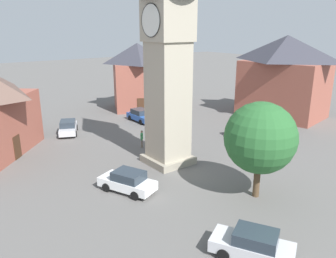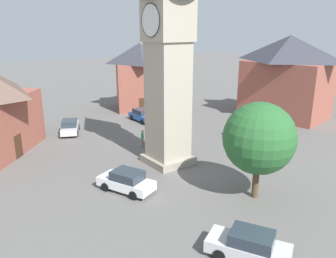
{
  "view_description": "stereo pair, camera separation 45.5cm",
  "coord_description": "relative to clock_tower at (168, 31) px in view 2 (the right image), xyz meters",
  "views": [
    {
      "loc": [
        21.43,
        -16.3,
        11.16
      ],
      "look_at": [
        0.0,
        0.0,
        3.01
      ],
      "focal_mm": 35.9,
      "sensor_mm": 36.0,
      "label": 1
    },
    {
      "loc": [
        21.7,
        -15.93,
        11.16
      ],
      "look_at": [
        0.0,
        0.0,
        3.01
      ],
      "focal_mm": 35.9,
      "sensor_mm": 36.0,
      "label": 2
    }
  ],
  "objects": [
    {
      "name": "building_shop_left",
      "position": [
        -18.69,
        8.88,
        -6.2
      ],
      "size": [
        8.73,
        8.91,
        9.17
      ],
      "color": "#995142",
      "rests_on": "ground"
    },
    {
      "name": "pedestrian",
      "position": [
        -4.6,
        0.31,
        -9.87
      ],
      "size": [
        0.45,
        0.4,
        1.69
      ],
      "color": "#706656",
      "rests_on": "ground"
    },
    {
      "name": "car_red_corner",
      "position": [
        12.56,
        -4.21,
        -10.12
      ],
      "size": [
        4.44,
        3.42,
        1.53
      ],
      "color": "silver",
      "rests_on": "ground"
    },
    {
      "name": "tree",
      "position": [
        8.49,
        1.15,
        -6.65
      ],
      "size": [
        4.78,
        4.78,
        6.63
      ],
      "color": "brown",
      "rests_on": "ground"
    },
    {
      "name": "ground_plane",
      "position": [
        -0.0,
        -0.0,
        -10.88
      ],
      "size": [
        200.0,
        200.0,
        0.0
      ],
      "primitive_type": "plane",
      "color": "#605E5B"
    },
    {
      "name": "car_white_side",
      "position": [
        -12.58,
        5.32,
        -10.12
      ],
      "size": [
        4.14,
        1.84,
        1.53
      ],
      "color": "#2D5BB7",
      "rests_on": "ground"
    },
    {
      "name": "car_black_far",
      "position": [
        -13.05,
        -3.76,
        -10.12
      ],
      "size": [
        4.45,
        3.27,
        1.53
      ],
      "color": "silver",
      "rests_on": "ground"
    },
    {
      "name": "car_silver_kerb",
      "position": [
        -0.29,
        9.89,
        -10.12
      ],
      "size": [
        4.45,
        2.87,
        1.53
      ],
      "color": "silver",
      "rests_on": "ground"
    },
    {
      "name": "building_corner_back",
      "position": [
        -3.7,
        21.44,
        -5.63
      ],
      "size": [
        11.46,
        9.07,
        10.29
      ],
      "color": "#995142",
      "rests_on": "ground"
    },
    {
      "name": "clock_tower",
      "position": [
        0.0,
        0.0,
        0.0
      ],
      "size": [
        4.27,
        4.27,
        18.69
      ],
      "color": "gray",
      "rests_on": "ground"
    },
    {
      "name": "car_blue_kerb",
      "position": [
        2.51,
        -5.5,
        -10.12
      ],
      "size": [
        4.46,
        3.16,
        1.53
      ],
      "color": "white",
      "rests_on": "ground"
    }
  ]
}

